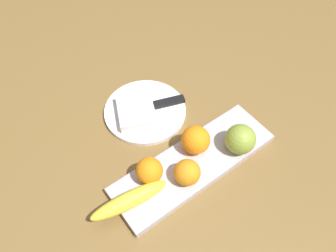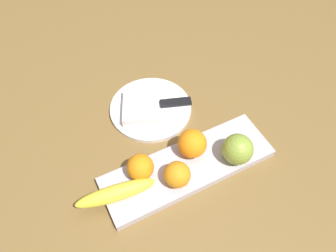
{
  "view_description": "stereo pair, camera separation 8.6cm",
  "coord_description": "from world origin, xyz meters",
  "px_view_note": "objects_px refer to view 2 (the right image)",
  "views": [
    {
      "loc": [
        0.34,
        0.33,
        0.75
      ],
      "look_at": [
        0.03,
        -0.08,
        0.05
      ],
      "focal_mm": 35.8,
      "sensor_mm": 36.0,
      "label": 1
    },
    {
      "loc": [
        0.26,
        0.38,
        0.75
      ],
      "look_at": [
        0.03,
        -0.08,
        0.05
      ],
      "focal_mm": 35.8,
      "sensor_mm": 36.0,
      "label": 2
    }
  ],
  "objects_px": {
    "orange_near_banana": "(191,143)",
    "knife": "(170,103)",
    "banana": "(116,193)",
    "folded_napkin": "(141,107)",
    "apple": "(238,149)",
    "orange_center": "(177,175)",
    "fruit_tray": "(188,167)",
    "orange_near_apple": "(141,168)",
    "dinner_plate": "(151,108)"
  },
  "relations": [
    {
      "from": "orange_near_apple",
      "to": "dinner_plate",
      "type": "height_order",
      "value": "orange_near_apple"
    },
    {
      "from": "dinner_plate",
      "to": "apple",
      "type": "bearing_deg",
      "value": 114.41
    },
    {
      "from": "dinner_plate",
      "to": "fruit_tray",
      "type": "bearing_deg",
      "value": 90.0
    },
    {
      "from": "orange_near_apple",
      "to": "orange_near_banana",
      "type": "bearing_deg",
      "value": -177.81
    },
    {
      "from": "apple",
      "to": "banana",
      "type": "height_order",
      "value": "apple"
    },
    {
      "from": "fruit_tray",
      "to": "orange_near_banana",
      "type": "height_order",
      "value": "orange_near_banana"
    },
    {
      "from": "dinner_plate",
      "to": "folded_napkin",
      "type": "bearing_deg",
      "value": 0.0
    },
    {
      "from": "fruit_tray",
      "to": "orange_near_apple",
      "type": "height_order",
      "value": "orange_near_apple"
    },
    {
      "from": "orange_near_apple",
      "to": "folded_napkin",
      "type": "height_order",
      "value": "orange_near_apple"
    },
    {
      "from": "banana",
      "to": "apple",
      "type": "bearing_deg",
      "value": 1.05
    },
    {
      "from": "folded_napkin",
      "to": "orange_center",
      "type": "bearing_deg",
      "value": 86.06
    },
    {
      "from": "dinner_plate",
      "to": "folded_napkin",
      "type": "height_order",
      "value": "folded_napkin"
    },
    {
      "from": "apple",
      "to": "dinner_plate",
      "type": "height_order",
      "value": "apple"
    },
    {
      "from": "orange_near_apple",
      "to": "folded_napkin",
      "type": "distance_m",
      "value": 0.21
    },
    {
      "from": "orange_center",
      "to": "orange_near_banana",
      "type": "bearing_deg",
      "value": -139.37
    },
    {
      "from": "fruit_tray",
      "to": "dinner_plate",
      "type": "bearing_deg",
      "value": -90.0
    },
    {
      "from": "apple",
      "to": "orange_near_banana",
      "type": "height_order",
      "value": "apple"
    },
    {
      "from": "apple",
      "to": "orange_near_apple",
      "type": "bearing_deg",
      "value": -15.46
    },
    {
      "from": "orange_center",
      "to": "dinner_plate",
      "type": "height_order",
      "value": "orange_center"
    },
    {
      "from": "orange_near_apple",
      "to": "dinner_plate",
      "type": "bearing_deg",
      "value": -120.95
    },
    {
      "from": "knife",
      "to": "orange_center",
      "type": "bearing_deg",
      "value": 85.94
    },
    {
      "from": "orange_center",
      "to": "banana",
      "type": "bearing_deg",
      "value": -10.99
    },
    {
      "from": "orange_near_banana",
      "to": "fruit_tray",
      "type": "bearing_deg",
      "value": 53.68
    },
    {
      "from": "banana",
      "to": "folded_napkin",
      "type": "distance_m",
      "value": 0.27
    },
    {
      "from": "apple",
      "to": "banana",
      "type": "distance_m",
      "value": 0.31
    },
    {
      "from": "fruit_tray",
      "to": "folded_napkin",
      "type": "height_order",
      "value": "folded_napkin"
    },
    {
      "from": "orange_near_apple",
      "to": "folded_napkin",
      "type": "relative_size",
      "value": 0.56
    },
    {
      "from": "banana",
      "to": "orange_near_banana",
      "type": "relative_size",
      "value": 2.58
    },
    {
      "from": "fruit_tray",
      "to": "orange_center",
      "type": "relative_size",
      "value": 6.86
    },
    {
      "from": "apple",
      "to": "dinner_plate",
      "type": "bearing_deg",
      "value": -65.59
    },
    {
      "from": "orange_center",
      "to": "folded_napkin",
      "type": "relative_size",
      "value": 0.55
    },
    {
      "from": "orange_near_apple",
      "to": "knife",
      "type": "bearing_deg",
      "value": -134.14
    },
    {
      "from": "orange_near_banana",
      "to": "knife",
      "type": "bearing_deg",
      "value": -100.3
    },
    {
      "from": "orange_near_apple",
      "to": "knife",
      "type": "xyz_separation_m",
      "value": [
        -0.17,
        -0.17,
        -0.04
      ]
    },
    {
      "from": "apple",
      "to": "folded_napkin",
      "type": "xyz_separation_m",
      "value": [
        0.14,
        -0.25,
        -0.03
      ]
    },
    {
      "from": "banana",
      "to": "dinner_plate",
      "type": "relative_size",
      "value": 0.81
    },
    {
      "from": "dinner_plate",
      "to": "orange_center",
      "type": "bearing_deg",
      "value": 79.39
    },
    {
      "from": "knife",
      "to": "folded_napkin",
      "type": "bearing_deg",
      "value": 8.35
    },
    {
      "from": "folded_napkin",
      "to": "knife",
      "type": "xyz_separation_m",
      "value": [
        -0.08,
        0.02,
        -0.01
      ]
    },
    {
      "from": "orange_near_banana",
      "to": "dinner_plate",
      "type": "distance_m",
      "value": 0.19
    },
    {
      "from": "orange_near_banana",
      "to": "knife",
      "type": "relative_size",
      "value": 0.41
    },
    {
      "from": "banana",
      "to": "knife",
      "type": "height_order",
      "value": "banana"
    },
    {
      "from": "orange_center",
      "to": "apple",
      "type": "bearing_deg",
      "value": 176.82
    },
    {
      "from": "folded_napkin",
      "to": "banana",
      "type": "bearing_deg",
      "value": 53.48
    },
    {
      "from": "banana",
      "to": "orange_center",
      "type": "relative_size",
      "value": 2.95
    },
    {
      "from": "orange_near_apple",
      "to": "dinner_plate",
      "type": "xyz_separation_m",
      "value": [
        -0.11,
        -0.19,
        -0.05
      ]
    },
    {
      "from": "dinner_plate",
      "to": "knife",
      "type": "distance_m",
      "value": 0.06
    },
    {
      "from": "fruit_tray",
      "to": "apple",
      "type": "xyz_separation_m",
      "value": [
        -0.12,
        0.04,
        0.05
      ]
    },
    {
      "from": "apple",
      "to": "knife",
      "type": "xyz_separation_m",
      "value": [
        0.06,
        -0.24,
        -0.04
      ]
    },
    {
      "from": "banana",
      "to": "folded_napkin",
      "type": "relative_size",
      "value": 1.63
    }
  ]
}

